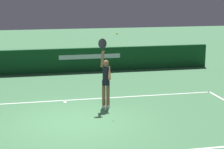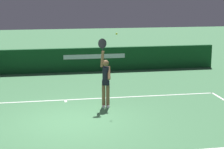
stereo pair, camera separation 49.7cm
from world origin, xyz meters
name	(u,v)px [view 2 (the right image)]	position (x,y,z in m)	size (l,w,h in m)	color
ground_plane	(70,121)	(0.00, 0.00, 0.00)	(60.00, 60.00, 0.00)	#427B4D
court_lines	(71,123)	(0.00, -0.15, 0.00)	(11.58, 5.33, 0.00)	white
back_wall	(59,60)	(0.00, 7.52, 0.59)	(15.82, 0.23, 1.18)	#11461F
tennis_player	(106,79)	(1.32, 1.32, 0.98)	(0.42, 0.41, 2.37)	brown
tennis_ball	(117,34)	(1.64, 1.05, 2.55)	(0.07, 0.07, 0.07)	#CEDD2E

